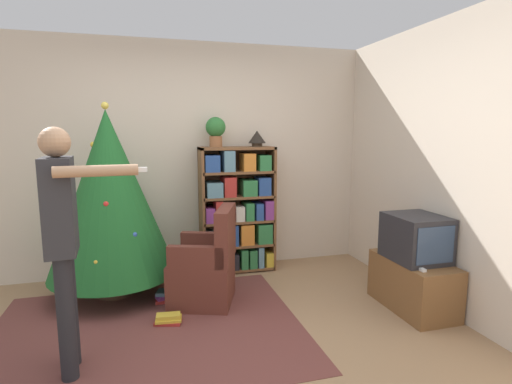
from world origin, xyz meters
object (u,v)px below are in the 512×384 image
(television, at_px, (416,238))
(table_lamp, at_px, (257,138))
(potted_plant, at_px, (216,130))
(standing_person, at_px, (63,231))
(bookshelf, at_px, (238,211))
(christmas_tree, at_px, (110,194))
(armchair, at_px, (206,270))

(television, height_order, table_lamp, table_lamp)
(potted_plant, bearing_deg, standing_person, -127.97)
(bookshelf, bearing_deg, standing_person, -132.96)
(bookshelf, relative_size, christmas_tree, 0.76)
(christmas_tree, height_order, potted_plant, christmas_tree)
(christmas_tree, height_order, standing_person, christmas_tree)
(bookshelf, relative_size, armchair, 1.56)
(christmas_tree, xyz_separation_m, armchair, (0.86, -0.44, -0.69))
(television, height_order, armchair, armchair)
(bookshelf, bearing_deg, christmas_tree, -165.14)
(standing_person, relative_size, table_lamp, 8.22)
(standing_person, height_order, table_lamp, standing_person)
(television, distance_m, potted_plant, 2.32)
(standing_person, bearing_deg, table_lamp, 128.85)
(bookshelf, xyz_separation_m, table_lamp, (0.23, 0.01, 0.83))
(christmas_tree, bearing_deg, standing_person, -98.31)
(television, xyz_separation_m, standing_person, (-2.84, -0.21, 0.31))
(bookshelf, xyz_separation_m, television, (1.31, -1.43, -0.04))
(standing_person, bearing_deg, potted_plant, 137.71)
(christmas_tree, bearing_deg, armchair, -26.97)
(potted_plant, bearing_deg, christmas_tree, -161.61)
(television, xyz_separation_m, armchair, (-1.80, 0.64, -0.35))
(potted_plant, bearing_deg, armchair, -107.18)
(bookshelf, bearing_deg, potted_plant, 177.46)
(christmas_tree, bearing_deg, table_lamp, 13.10)
(christmas_tree, height_order, table_lamp, christmas_tree)
(armchair, xyz_separation_m, potted_plant, (0.25, 0.80, 1.31))
(potted_plant, bearing_deg, table_lamp, -0.00)
(christmas_tree, xyz_separation_m, potted_plant, (1.10, 0.37, 0.61))
(bookshelf, relative_size, potted_plant, 4.37)
(television, bearing_deg, armchair, 160.37)
(armchair, bearing_deg, table_lamp, 157.61)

